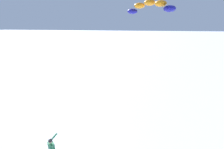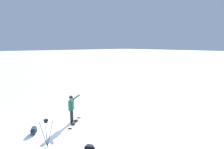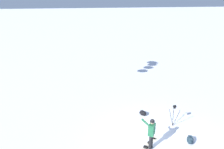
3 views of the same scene
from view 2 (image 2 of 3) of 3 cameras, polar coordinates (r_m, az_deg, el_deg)
name	(u,v)px [view 2 (image 2 of 3)]	position (r m, az deg, el deg)	size (l,w,h in m)	color
ground_plane	(64,129)	(10.28, -15.41, -16.72)	(300.00, 300.00, 0.00)	white
snowboarder	(71,106)	(10.57, -13.05, -10.04)	(0.47, 0.75, 1.66)	black
snowboard	(75,123)	(10.79, -12.08, -15.14)	(1.31, 1.46, 0.10)	beige
gear_bag_large	(90,148)	(8.15, -7.30, -22.66)	(0.57, 0.52, 0.29)	black
camera_tripod	(46,127)	(8.53, -20.63, -15.73)	(0.60, 0.56, 1.30)	#262628
gear_bag_small	(34,130)	(10.23, -24.08, -16.22)	(0.64, 0.55, 0.35)	#192833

